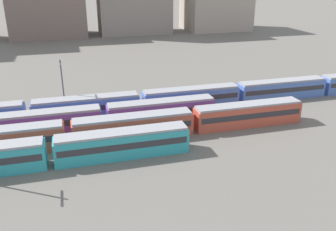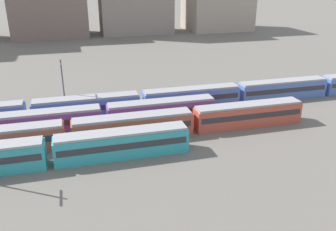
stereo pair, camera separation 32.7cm
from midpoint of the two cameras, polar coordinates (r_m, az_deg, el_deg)
name	(u,v)px [view 1 (the left image)]	position (r m, az deg, el deg)	size (l,w,h in m)	color
train_track_1	(68,134)	(53.54, -15.68, -2.81)	(74.70, 3.06, 3.75)	#BC4C38
train_track_2	(42,123)	(58.54, -19.42, -1.11)	(55.80, 3.06, 3.75)	#6B429E
train_track_3	(191,97)	(66.54, 3.54, 2.87)	(93.60, 3.06, 3.75)	#4C70BC
catenary_pole_1	(63,85)	(64.76, -16.48, 4.72)	(0.24, 3.20, 9.73)	#4C4C51
distant_building_2	(47,7)	(149.26, -18.64, 15.98)	(27.59, 20.46, 22.05)	#7A665B
distant_building_4	(216,4)	(161.73, 7.50, 17.16)	(25.92, 21.61, 21.46)	#A89989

